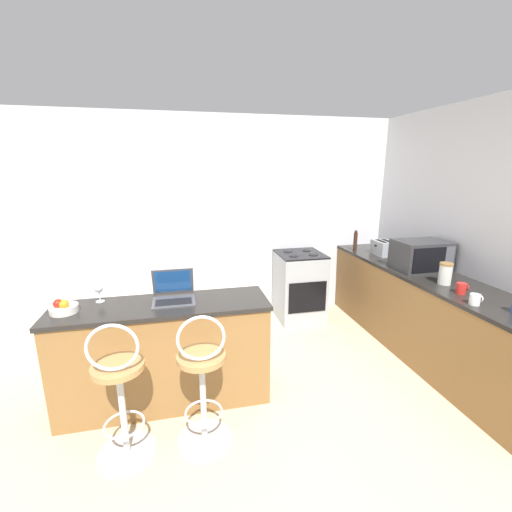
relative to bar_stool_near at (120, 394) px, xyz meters
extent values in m
plane|color=#BCAD8E|center=(0.77, -0.20, -0.49)|extent=(20.00, 20.00, 0.00)
cube|color=silver|center=(0.77, 2.26, 0.81)|extent=(12.00, 0.06, 2.60)
cube|color=olive|center=(0.27, 0.55, -0.06)|extent=(1.70, 0.49, 0.86)
cube|color=black|center=(0.27, 0.55, 0.38)|extent=(1.73, 0.52, 0.03)
cube|color=olive|center=(2.94, 0.77, -0.06)|extent=(0.62, 2.93, 0.86)
cube|color=black|center=(2.94, 0.77, 0.38)|extent=(0.65, 2.96, 0.03)
cylinder|color=silver|center=(0.00, 0.02, -0.48)|extent=(0.40, 0.40, 0.02)
cylinder|color=silver|center=(0.00, 0.02, -0.15)|extent=(0.04, 0.04, 0.67)
torus|color=silver|center=(0.00, 0.02, -0.25)|extent=(0.28, 0.28, 0.02)
cylinder|color=#B7844C|center=(0.00, 0.02, 0.19)|extent=(0.34, 0.34, 0.04)
torus|color=silver|center=(0.00, -0.08, 0.39)|extent=(0.32, 0.02, 0.32)
cylinder|color=silver|center=(0.54, 0.02, -0.48)|extent=(0.40, 0.40, 0.02)
cylinder|color=silver|center=(0.54, 0.02, -0.15)|extent=(0.04, 0.04, 0.67)
torus|color=silver|center=(0.54, 0.02, -0.25)|extent=(0.28, 0.28, 0.02)
cylinder|color=#B7844C|center=(0.54, 0.02, 0.19)|extent=(0.34, 0.34, 0.04)
torus|color=silver|center=(0.54, -0.08, 0.39)|extent=(0.32, 0.02, 0.32)
cube|color=#47474C|center=(0.37, 0.57, 0.40)|extent=(0.34, 0.26, 0.01)
cube|color=black|center=(0.37, 0.55, 0.41)|extent=(0.29, 0.14, 0.00)
cube|color=#47474C|center=(0.37, 0.71, 0.53)|extent=(0.34, 0.08, 0.24)
cube|color=#19478C|center=(0.37, 0.70, 0.54)|extent=(0.30, 0.07, 0.20)
cube|color=#2D2D30|center=(2.95, 0.94, 0.56)|extent=(0.53, 0.38, 0.32)
cube|color=black|center=(2.90, 0.74, 0.56)|extent=(0.37, 0.01, 0.25)
cube|color=#4C4C51|center=(3.14, 0.75, 0.56)|extent=(0.11, 0.01, 0.25)
cube|color=#9EA3A8|center=(2.94, 1.60, 0.49)|extent=(0.21, 0.28, 0.18)
cube|color=black|center=(2.90, 1.60, 0.58)|extent=(0.05, 0.20, 0.00)
cube|color=black|center=(2.98, 1.60, 0.58)|extent=(0.05, 0.20, 0.00)
cube|color=black|center=(2.82, 1.60, 0.53)|extent=(0.02, 0.02, 0.02)
cube|color=#9EA3A8|center=(1.95, 1.91, -0.06)|extent=(0.58, 0.60, 0.87)
cube|color=black|center=(1.95, 1.61, -0.09)|extent=(0.49, 0.01, 0.39)
cube|color=black|center=(1.95, 1.91, 0.39)|extent=(0.58, 0.60, 0.02)
cylinder|color=black|center=(1.82, 1.79, 0.40)|extent=(0.11, 0.11, 0.01)
cylinder|color=black|center=(2.08, 1.79, 0.40)|extent=(0.11, 0.11, 0.01)
cylinder|color=black|center=(1.82, 2.03, 0.40)|extent=(0.11, 0.11, 0.01)
cylinder|color=black|center=(2.08, 2.03, 0.40)|extent=(0.11, 0.11, 0.01)
cylinder|color=#331E14|center=(2.70, 1.88, 0.52)|extent=(0.05, 0.05, 0.24)
sphere|color=#331E14|center=(2.70, 1.88, 0.66)|extent=(0.04, 0.04, 0.04)
cylinder|color=silver|center=(-0.44, 0.54, 0.43)|extent=(0.20, 0.20, 0.05)
sphere|color=red|center=(-0.47, 0.53, 0.48)|extent=(0.07, 0.07, 0.07)
sphere|color=orange|center=(-0.43, 0.51, 0.47)|extent=(0.07, 0.07, 0.07)
sphere|color=#66B233|center=(-0.48, 0.55, 0.48)|extent=(0.07, 0.07, 0.07)
cylinder|color=red|center=(2.81, 0.22, 0.45)|extent=(0.08, 0.08, 0.10)
torus|color=red|center=(2.86, 0.22, 0.45)|extent=(0.01, 0.06, 0.06)
cylinder|color=silver|center=(2.86, 0.47, 0.49)|extent=(0.11, 0.11, 0.19)
cylinder|color=olive|center=(2.86, 0.47, 0.59)|extent=(0.12, 0.12, 0.02)
cylinder|color=white|center=(2.72, -0.02, 0.44)|extent=(0.08, 0.08, 0.09)
torus|color=white|center=(2.77, -0.02, 0.45)|extent=(0.01, 0.06, 0.06)
cylinder|color=silver|center=(-0.22, 0.71, 0.40)|extent=(0.07, 0.07, 0.00)
cylinder|color=silver|center=(-0.22, 0.71, 0.45)|extent=(0.01, 0.01, 0.08)
sphere|color=silver|center=(-0.22, 0.71, 0.52)|extent=(0.07, 0.07, 0.07)
camera|label=1|loc=(0.45, -2.13, 1.46)|focal=24.00mm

